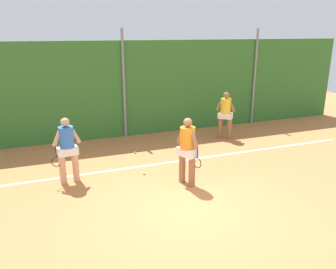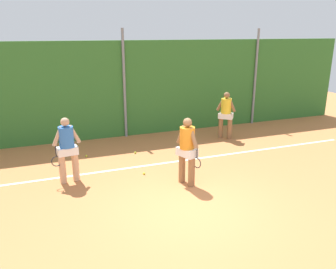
{
  "view_description": "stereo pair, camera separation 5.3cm",
  "coord_description": "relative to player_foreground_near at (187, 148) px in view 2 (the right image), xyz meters",
  "views": [
    {
      "loc": [
        -2.82,
        -6.21,
        3.85
      ],
      "look_at": [
        0.52,
        2.67,
        0.94
      ],
      "focal_mm": 35.99,
      "sensor_mm": 36.0,
      "label": 1
    },
    {
      "loc": [
        -2.77,
        -6.23,
        3.85
      ],
      "look_at": [
        0.52,
        2.67,
        0.94
      ],
      "focal_mm": 35.99,
      "sensor_mm": 36.0,
      "label": 2
    }
  ],
  "objects": [
    {
      "name": "tennis_ball_4",
      "position": [
        -0.89,
        0.96,
        -0.97
      ],
      "size": [
        0.07,
        0.07,
        0.07
      ],
      "primitive_type": "sphere",
      "color": "#CCDB33",
      "rests_on": "ground_plane"
    },
    {
      "name": "tennis_ball_0",
      "position": [
        -2.23,
        2.95,
        -0.97
      ],
      "size": [
        0.07,
        0.07,
        0.07
      ],
      "primitive_type": "sphere",
      "color": "#CCDB33",
      "rests_on": "ground_plane"
    },
    {
      "name": "player_foreground_near",
      "position": [
        0.0,
        0.0,
        0.0
      ],
      "size": [
        0.48,
        0.75,
        1.79
      ],
      "rotation": [
        0.0,
        0.0,
        5.1
      ],
      "color": "#8C603D",
      "rests_on": "ground_plane"
    },
    {
      "name": "fence_post_right",
      "position": [
        5.14,
        4.68,
        0.98
      ],
      "size": [
        0.1,
        0.1,
        3.98
      ],
      "primitive_type": "cylinder",
      "color": "gray",
      "rests_on": "ground_plane"
    },
    {
      "name": "ground_plane",
      "position": [
        -0.5,
        0.57,
        -1.0
      ],
      "size": [
        30.09,
        30.09,
        0.0
      ],
      "primitive_type": "plane",
      "color": "#C67542"
    },
    {
      "name": "court_baseline_paint",
      "position": [
        -0.5,
        1.57,
        -1.0
      ],
      "size": [
        14.29,
        0.1,
        0.01
      ],
      "primitive_type": "cube",
      "color": "white",
      "rests_on": "ground_plane"
    },
    {
      "name": "player_backcourt_far",
      "position": [
        2.92,
        3.15,
        -0.02
      ],
      "size": [
        0.58,
        0.57,
        1.75
      ],
      "rotation": [
        0.0,
        0.0,
        2.4
      ],
      "color": "#8C603D",
      "rests_on": "ground_plane"
    },
    {
      "name": "tennis_ball_1",
      "position": [
        0.75,
        1.83,
        -0.97
      ],
      "size": [
        0.07,
        0.07,
        0.07
      ],
      "primitive_type": "sphere",
      "color": "#CCDB33",
      "rests_on": "ground_plane"
    },
    {
      "name": "fence_post_center",
      "position": [
        -0.5,
        4.68,
        0.98
      ],
      "size": [
        0.1,
        0.1,
        3.98
      ],
      "primitive_type": "cylinder",
      "color": "gray",
      "rests_on": "ground_plane"
    },
    {
      "name": "hedge_fence_backdrop",
      "position": [
        -0.5,
        4.85,
        0.77
      ],
      "size": [
        19.56,
        0.25,
        3.55
      ],
      "primitive_type": "cube",
      "color": "#33702D",
      "rests_on": "ground_plane"
    },
    {
      "name": "tennis_ball_3",
      "position": [
        -0.68,
        2.69,
        -0.97
      ],
      "size": [
        0.07,
        0.07,
        0.07
      ],
      "primitive_type": "sphere",
      "color": "#CCDB33",
      "rests_on": "ground_plane"
    },
    {
      "name": "player_midcourt",
      "position": [
        -2.88,
        1.21,
        -0.02
      ],
      "size": [
        0.8,
        0.38,
        1.76
      ],
      "rotation": [
        0.0,
        0.0,
        3.27
      ],
      "color": "tan",
      "rests_on": "ground_plane"
    }
  ]
}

